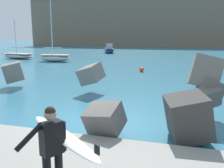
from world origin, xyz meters
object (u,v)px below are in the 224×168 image
(surfer_with_board, at_px, (56,144))
(mooring_buoy_inner, at_px, (218,59))
(boat_near_centre, at_px, (109,50))
(boat_near_left, at_px, (19,56))
(boat_near_right, at_px, (55,57))
(mooring_buoy_middle, at_px, (142,70))

(surfer_with_board, bearing_deg, mooring_buoy_inner, 78.20)
(surfer_with_board, height_order, boat_near_centre, boat_near_centre)
(boat_near_left, bearing_deg, boat_near_right, -18.41)
(surfer_with_board, xyz_separation_m, mooring_buoy_inner, (6.68, 32.01, -1.06))
(boat_near_right, relative_size, mooring_buoy_inner, 17.48)
(boat_near_left, relative_size, mooring_buoy_inner, 12.81)
(boat_near_left, xyz_separation_m, mooring_buoy_inner, (28.01, 4.74, -0.22))
(surfer_with_board, xyz_separation_m, boat_near_right, (-13.94, 24.81, -0.73))
(boat_near_right, bearing_deg, boat_near_centre, 85.07)
(boat_near_left, relative_size, boat_near_centre, 0.90)
(surfer_with_board, height_order, boat_near_right, boat_near_right)
(surfer_with_board, relative_size, boat_near_left, 0.35)
(boat_near_centre, relative_size, mooring_buoy_middle, 14.21)
(boat_near_centre, relative_size, boat_near_right, 0.81)
(surfer_with_board, height_order, boat_near_left, boat_near_left)
(boat_near_left, height_order, boat_near_right, boat_near_right)
(boat_near_left, relative_size, mooring_buoy_middle, 12.81)
(boat_near_centre, bearing_deg, mooring_buoy_inner, -31.75)
(surfer_with_board, relative_size, boat_near_right, 0.26)
(boat_near_centre, distance_m, mooring_buoy_middle, 27.43)
(boat_near_centre, xyz_separation_m, mooring_buoy_inner, (18.99, -11.75, -0.43))
(surfer_with_board, distance_m, boat_near_left, 34.63)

